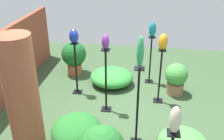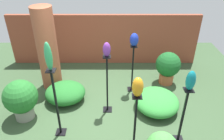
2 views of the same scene
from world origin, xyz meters
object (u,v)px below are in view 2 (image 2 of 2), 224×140
pedestal_jade (57,106)px  art_vase_teal (190,81)px  pedestal_amber (135,127)px  art_vase_amber (137,87)px  art_vase_jade (48,57)px  potted_plant_front_right (168,66)px  pedestal_cobalt (132,71)px  brick_pillar (47,49)px  art_vase_cobalt (134,40)px  pedestal_violet (107,87)px  art_vase_violet (106,49)px  potted_plant_back_center (21,98)px  pedestal_teal (182,119)px

pedestal_jade → art_vase_teal: (2.30, -0.19, 0.70)m
pedestal_amber → art_vase_amber: (0.00, 0.00, 0.83)m
pedestal_jade → art_vase_teal: bearing=-4.6°
art_vase_jade → art_vase_teal: size_ratio=1.43×
potted_plant_front_right → art_vase_teal: bearing=-95.2°
pedestal_cobalt → art_vase_jade: 2.42m
brick_pillar → art_vase_cobalt: (2.08, -0.22, 0.34)m
pedestal_violet → art_vase_amber: art_vase_amber is taller
pedestal_jade → art_vase_violet: 1.42m
pedestal_violet → potted_plant_back_center: pedestal_violet is taller
pedestal_teal → pedestal_amber: bearing=-166.4°
pedestal_cobalt → art_vase_jade: art_vase_jade is taller
art_vase_cobalt → potted_plant_front_right: art_vase_cobalt is taller
pedestal_amber → art_vase_jade: bearing=164.3°
pedestal_teal → art_vase_teal: 0.83m
pedestal_jade → art_vase_jade: 1.04m
art_vase_cobalt → potted_plant_back_center: bearing=-156.8°
brick_pillar → potted_plant_front_right: 3.08m
pedestal_amber → art_vase_teal: art_vase_teal is taller
art_vase_jade → art_vase_amber: bearing=-15.7°
pedestal_cobalt → potted_plant_front_right: pedestal_cobalt is taller
brick_pillar → pedestal_cobalt: 2.14m
pedestal_violet → art_vase_jade: art_vase_jade is taller
art_vase_teal → art_vase_amber: (-0.88, -0.21, 0.02)m
pedestal_jade → pedestal_teal: size_ratio=1.22×
pedestal_violet → art_vase_violet: (0.00, 0.00, 0.89)m
pedestal_teal → art_vase_jade: bearing=175.4°
pedestal_amber → art_vase_teal: (0.88, 0.21, 0.81)m
pedestal_amber → potted_plant_front_right: pedestal_amber is taller
potted_plant_back_center → pedestal_teal: bearing=-11.3°
art_vase_teal → potted_plant_front_right: art_vase_teal is taller
art_vase_amber → art_vase_cobalt: bearing=86.6°
pedestal_teal → art_vase_violet: bearing=147.7°
potted_plant_back_center → brick_pillar: bearing=75.8°
pedestal_cobalt → art_vase_amber: (-0.11, -1.87, 0.83)m
pedestal_cobalt → art_vase_violet: 1.38m
art_vase_jade → potted_plant_front_right: 3.29m
pedestal_amber → potted_plant_back_center: bearing=159.6°
pedestal_teal → pedestal_cobalt: bearing=114.9°
brick_pillar → potted_plant_back_center: brick_pillar is taller
pedestal_cobalt → art_vase_jade: size_ratio=2.41×
art_vase_teal → art_vase_amber: size_ratio=1.05×
potted_plant_front_right → art_vase_violet: bearing=-144.4°
art_vase_cobalt → art_vase_amber: (-0.11, -1.87, 0.01)m
pedestal_jade → pedestal_teal: 2.31m
pedestal_jade → art_vase_jade: bearing=-153.4°
potted_plant_front_right → pedestal_violet: bearing=-144.4°
brick_pillar → potted_plant_front_right: bearing=2.1°
art_vase_violet → pedestal_violet: bearing=-90.0°
pedestal_violet → art_vase_teal: size_ratio=3.81×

